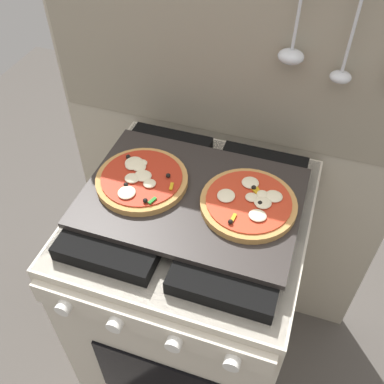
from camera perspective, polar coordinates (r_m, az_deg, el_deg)
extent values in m
plane|color=#4C4742|center=(1.87, 0.00, -20.25)|extent=(4.00, 4.00, 0.00)
cube|color=#B2A893|center=(1.43, 4.32, 4.89)|extent=(1.10, 0.03, 1.55)
cube|color=gray|center=(1.20, 5.11, 18.02)|extent=(1.08, 0.00, 0.56)
cylinder|color=silver|center=(1.10, 13.73, 21.98)|extent=(0.01, 0.01, 0.19)
ellipsoid|color=silver|center=(1.15, 12.71, 16.79)|extent=(0.07, 0.06, 0.04)
cylinder|color=silver|center=(1.10, 20.34, 19.59)|extent=(0.01, 0.01, 0.23)
ellipsoid|color=silver|center=(1.16, 18.71, 13.96)|extent=(0.05, 0.05, 0.03)
cube|color=beige|center=(1.49, 0.00, -13.48)|extent=(0.60, 0.60, 0.86)
cube|color=black|center=(1.14, 0.00, -2.52)|extent=(0.59, 0.59, 0.01)
cube|color=black|center=(1.16, -6.55, 0.00)|extent=(0.24, 0.51, 0.04)
cube|color=black|center=(1.10, 6.93, -3.34)|extent=(0.24, 0.51, 0.04)
cube|color=beige|center=(1.02, -5.81, -16.92)|extent=(0.58, 0.02, 0.07)
cylinder|color=silver|center=(1.08, -16.36, -14.26)|extent=(0.04, 0.02, 0.04)
cylinder|color=silver|center=(1.04, -10.00, -16.63)|extent=(0.04, 0.02, 0.04)
cylinder|color=silver|center=(1.00, -2.40, -19.13)|extent=(0.04, 0.02, 0.04)
cylinder|color=silver|center=(0.99, 5.20, -21.26)|extent=(0.04, 0.02, 0.04)
cube|color=black|center=(1.35, -4.52, -23.58)|extent=(0.36, 0.01, 0.28)
cube|color=#2D2826|center=(1.10, 0.00, -0.65)|extent=(0.54, 0.38, 0.02)
cylinder|color=#C18947|center=(1.13, -6.56, 1.45)|extent=(0.24, 0.24, 0.02)
cylinder|color=#B72D19|center=(1.12, -6.61, 1.85)|extent=(0.21, 0.21, 0.00)
ellipsoid|color=beige|center=(1.12, -6.61, 2.10)|extent=(0.03, 0.03, 0.01)
ellipsoid|color=beige|center=(1.08, -8.48, -0.07)|extent=(0.04, 0.05, 0.01)
ellipsoid|color=beige|center=(1.11, -7.79, 1.78)|extent=(0.04, 0.04, 0.01)
ellipsoid|color=beige|center=(1.15, -7.78, 3.46)|extent=(0.04, 0.04, 0.01)
ellipsoid|color=beige|center=(1.14, -6.92, 3.26)|extent=(0.04, 0.03, 0.01)
ellipsoid|color=beige|center=(1.09, -5.53, 1.11)|extent=(0.03, 0.03, 0.01)
ellipsoid|color=beige|center=(1.12, -6.41, 2.09)|extent=(0.05, 0.04, 0.01)
ellipsoid|color=beige|center=(1.15, -7.54, 3.78)|extent=(0.05, 0.05, 0.01)
ellipsoid|color=beige|center=(1.15, -6.53, 3.75)|extent=(0.03, 0.03, 0.01)
sphere|color=black|center=(1.10, -8.57, 0.94)|extent=(0.01, 0.01, 0.01)
sphere|color=black|center=(1.05, -6.09, -1.11)|extent=(0.01, 0.01, 0.01)
sphere|color=black|center=(1.11, -3.11, 2.15)|extent=(0.01, 0.01, 0.01)
cube|color=gold|center=(1.08, -2.69, 0.73)|extent=(0.01, 0.03, 0.00)
cube|color=#19721E|center=(1.05, -5.17, -1.11)|extent=(0.02, 0.03, 0.00)
sphere|color=black|center=(1.17, -8.29, 4.56)|extent=(0.01, 0.01, 0.01)
cylinder|color=#C18947|center=(1.07, 7.32, -1.54)|extent=(0.24, 0.24, 0.02)
cylinder|color=red|center=(1.06, 7.37, -1.13)|extent=(0.21, 0.21, 0.00)
ellipsoid|color=beige|center=(1.10, 7.57, 1.22)|extent=(0.04, 0.04, 0.01)
ellipsoid|color=beige|center=(1.06, 9.18, -1.35)|extent=(0.04, 0.04, 0.01)
ellipsoid|color=beige|center=(1.07, 7.75, -0.69)|extent=(0.03, 0.03, 0.01)
ellipsoid|color=beige|center=(1.03, 8.51, -3.03)|extent=(0.04, 0.04, 0.01)
ellipsoid|color=beige|center=(1.08, 9.11, -0.32)|extent=(0.03, 0.03, 0.01)
ellipsoid|color=beige|center=(1.07, 4.51, -0.29)|extent=(0.04, 0.05, 0.01)
ellipsoid|color=beige|center=(1.08, 10.56, -0.54)|extent=(0.04, 0.04, 0.01)
cube|color=gold|center=(1.09, 8.37, 0.53)|extent=(0.02, 0.02, 0.00)
sphere|color=black|center=(1.01, 5.01, -3.87)|extent=(0.01, 0.01, 0.01)
cube|color=gold|center=(1.08, 8.16, 0.14)|extent=(0.02, 0.02, 0.00)
cube|color=gold|center=(1.02, 5.40, -3.32)|extent=(0.01, 0.02, 0.00)
sphere|color=black|center=(1.09, 8.01, 0.57)|extent=(0.01, 0.01, 0.01)
sphere|color=black|center=(1.05, 8.78, -1.55)|extent=(0.01, 0.01, 0.01)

